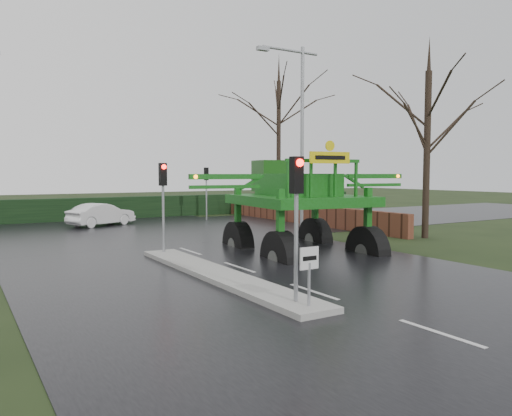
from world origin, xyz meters
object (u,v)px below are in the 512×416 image
traffic_signal_near (297,197)px  crop_sprayer (277,189)px  traffic_signal_mid (163,188)px  white_sedan (102,226)px  keep_left_sign (309,267)px  traffic_signal_far (206,181)px  street_light_right (298,121)px

traffic_signal_near → crop_sprayer: size_ratio=0.36×
traffic_signal_mid → white_sedan: traffic_signal_mid is taller
keep_left_sign → white_sedan: 21.30m
keep_left_sign → traffic_signal_mid: (0.00, 8.99, 1.53)m
keep_left_sign → traffic_signal_mid: bearing=90.0°
keep_left_sign → traffic_signal_far: traffic_signal_far is taller
traffic_signal_far → crop_sprayer: crop_sprayer is taller
keep_left_sign → street_light_right: size_ratio=0.14×
traffic_signal_far → white_sedan: 7.50m
traffic_signal_far → crop_sprayer: bearing=73.5°
traffic_signal_near → street_light_right: size_ratio=0.35×
keep_left_sign → white_sedan: size_ratio=0.33×
keep_left_sign → traffic_signal_near: size_ratio=0.38×
keep_left_sign → street_light_right: (9.49, 13.50, 4.93)m
traffic_signal_far → white_sedan: bearing=2.0°
keep_left_sign → crop_sprayer: size_ratio=0.14×
traffic_signal_mid → white_sedan: size_ratio=0.87×
street_light_right → traffic_signal_near: bearing=-126.1°
traffic_signal_mid → crop_sprayer: crop_sprayer is taller
keep_left_sign → white_sedan: bearing=87.9°
crop_sprayer → keep_left_sign: bearing=-111.8°
traffic_signal_near → traffic_signal_mid: size_ratio=1.00×
traffic_signal_mid → street_light_right: (9.49, 4.51, 3.40)m
traffic_signal_near → keep_left_sign: bearing=-90.0°
white_sedan → traffic_signal_mid: bearing=152.3°
street_light_right → white_sedan: size_ratio=2.46×
crop_sprayer → white_sedan: size_ratio=2.38×
traffic_signal_near → traffic_signal_mid: bearing=90.0°
traffic_signal_near → white_sedan: 20.94m
traffic_signal_near → traffic_signal_mid: (0.00, 8.50, 0.00)m
traffic_signal_near → traffic_signal_mid: same height
traffic_signal_near → street_light_right: 16.46m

